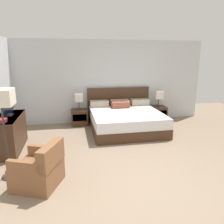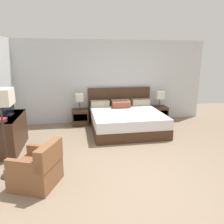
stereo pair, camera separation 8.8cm
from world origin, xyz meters
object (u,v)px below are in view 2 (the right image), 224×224
nightstand_left (80,117)px  tv (8,103)px  book_blue_cover (0,121)px  floor_lamp (0,102)px  dresser (10,132)px  table_lamp_left (79,98)px  nightstand_right (159,114)px  book_small_top (0,119)px  book_red_cover (0,122)px  bed (126,119)px  armchair_by_window (38,169)px  table_lamp_right (160,95)px

nightstand_left → tv: (-1.66, -1.52, 0.85)m
book_blue_cover → floor_lamp: bearing=-70.0°
dresser → tv: size_ratio=1.61×
tv → table_lamp_left: bearing=42.5°
nightstand_right → book_small_top: bearing=-153.7°
book_blue_cover → dresser: bearing=89.7°
dresser → book_blue_cover: bearing=-90.3°
book_small_top → book_red_cover: bearing=180.0°
bed → armchair_by_window: bearing=-129.7°
table_lamp_right → book_blue_cover: size_ratio=2.76×
dresser → book_red_cover: book_red_cover is taller
table_lamp_left → dresser: size_ratio=0.38×
book_small_top → floor_lamp: floor_lamp is taller
armchair_by_window → floor_lamp: 1.30m
tv → dresser: bearing=-91.5°
bed → book_small_top: bed is taller
table_lamp_right → book_red_cover: table_lamp_right is taller
nightstand_right → armchair_by_window: size_ratio=0.56×
book_blue_cover → nightstand_left: bearing=51.9°
book_blue_cover → bed: bearing=25.4°
nightstand_left → table_lamp_right: bearing=0.0°
nightstand_right → book_small_top: size_ratio=2.22×
tv → book_red_cover: size_ratio=4.10×
bed → book_red_cover: (-3.00, -1.42, 0.50)m
table_lamp_right → book_small_top: (-4.31, -2.13, -0.01)m
book_blue_cover → armchair_by_window: 1.54m
armchair_by_window → dresser: bearing=117.4°
nightstand_left → floor_lamp: 3.41m
bed → tv: (-2.98, -0.81, 0.78)m
table_lamp_left → tv: bearing=-137.5°
nightstand_right → floor_lamp: size_ratio=0.31×
tv → book_small_top: 0.64m
armchair_by_window → floor_lamp: bearing=146.9°
book_blue_cover → table_lamp_left: bearing=51.9°
nightstand_left → floor_lamp: size_ratio=0.31×
nightstand_left → floor_lamp: bearing=-115.6°
book_blue_cover → book_red_cover: bearing=180.0°
dresser → armchair_by_window: size_ratio=1.52×
nightstand_left → book_red_cover: size_ratio=2.44×
nightstand_right → tv: tv is taller
table_lamp_right → tv: bearing=-160.5°
nightstand_left → table_lamp_left: bearing=90.0°
bed → book_small_top: 3.36m
table_lamp_left → tv: 2.27m
floor_lamp → bed: bearing=39.0°
book_small_top → floor_lamp: bearing=-69.4°
tv → floor_lamp: size_ratio=0.53×
nightstand_right → bed: bearing=-151.6°
dresser → nightstand_right: bearing=20.7°
dresser → book_red_cover: 0.65m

